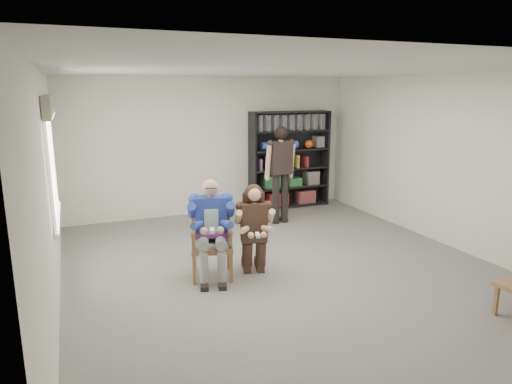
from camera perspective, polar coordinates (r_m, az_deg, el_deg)
name	(u,v)px	position (r m, az deg, el deg)	size (l,w,h in m)	color
room_shell	(286,175)	(6.30, 3.76, 2.15)	(6.00, 7.00, 2.80)	white
floor	(285,270)	(6.70, 3.59, -9.70)	(6.00, 7.00, 0.01)	slate
window_left	(53,161)	(6.63, -24.05, 3.61)	(0.16, 2.00, 1.75)	white
armchair	(212,240)	(6.32, -5.56, -6.00)	(0.62, 0.60, 1.07)	brown
seated_man	(211,229)	(6.27, -5.59, -4.61)	(0.60, 0.83, 1.39)	#274896
kneeling_woman	(254,231)	(6.36, -0.24, -4.84)	(0.53, 0.85, 1.27)	#361E1A
bookshelf	(290,160)	(10.00, 4.23, 4.04)	(1.80, 0.38, 2.10)	black
standing_man	(281,176)	(8.75, 3.08, 2.04)	(0.58, 0.32, 1.87)	black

